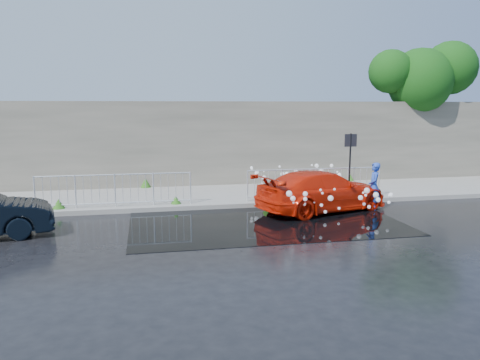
% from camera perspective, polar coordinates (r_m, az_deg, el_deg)
% --- Properties ---
extents(ground, '(90.00, 90.00, 0.00)m').
position_cam_1_polar(ground, '(13.22, 1.93, -6.16)').
color(ground, black).
rests_on(ground, ground).
extents(pavement, '(30.00, 4.00, 0.15)m').
position_cam_1_polar(pavement, '(17.98, -1.77, -1.84)').
color(pavement, gray).
rests_on(pavement, ground).
extents(curb, '(30.00, 0.25, 0.16)m').
position_cam_1_polar(curb, '(16.05, -0.56, -3.14)').
color(curb, gray).
rests_on(curb, ground).
extents(retaining_wall, '(30.00, 0.60, 3.50)m').
position_cam_1_polar(retaining_wall, '(19.89, -2.88, 4.51)').
color(retaining_wall, '#575449').
rests_on(retaining_wall, pavement).
extents(puddle, '(8.00, 5.00, 0.01)m').
position_cam_1_polar(puddle, '(14.27, 2.96, -5.00)').
color(puddle, black).
rests_on(puddle, ground).
extents(sign_post, '(0.45, 0.06, 2.50)m').
position_cam_1_polar(sign_post, '(17.17, 13.28, 2.98)').
color(sign_post, black).
rests_on(sign_post, ground).
extents(tree, '(5.22, 2.97, 6.43)m').
position_cam_1_polar(tree, '(23.58, 21.59, 11.70)').
color(tree, '#332114').
rests_on(tree, ground).
extents(railing_left, '(5.05, 0.05, 1.10)m').
position_cam_1_polar(railing_left, '(16.02, -15.00, -1.09)').
color(railing_left, silver).
rests_on(railing_left, pavement).
extents(railing_right, '(5.05, 0.05, 1.10)m').
position_cam_1_polar(railing_right, '(17.07, 9.15, -0.28)').
color(railing_right, silver).
rests_on(railing_right, pavement).
extents(weeds, '(12.17, 3.93, 0.46)m').
position_cam_1_polar(weeds, '(17.42, -2.25, -1.35)').
color(weeds, '#1F5316').
rests_on(weeds, pavement).
extents(water_spray, '(3.68, 5.71, 1.09)m').
position_cam_1_polar(water_spray, '(16.51, 8.60, -0.55)').
color(water_spray, white).
rests_on(water_spray, ground).
extents(red_car, '(5.00, 3.23, 1.35)m').
position_cam_1_polar(red_car, '(15.74, 9.97, -1.31)').
color(red_car, red).
rests_on(red_car, ground).
extents(person, '(0.55, 0.67, 1.60)m').
position_cam_1_polar(person, '(16.27, 16.03, -0.75)').
color(person, blue).
rests_on(person, ground).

